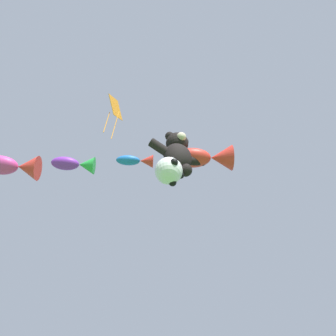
{
  "coord_description": "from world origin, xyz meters",
  "views": [
    {
      "loc": [
        -3.34,
        -1.81,
        1.34
      ],
      "look_at": [
        -0.72,
        4.03,
        10.1
      ],
      "focal_mm": 35.0,
      "sensor_mm": 36.0,
      "label": 1
    }
  ],
  "objects": [
    {
      "name": "teddy_bear_kite",
      "position": [
        0.01,
        4.7,
        12.4
      ],
      "size": [
        2.5,
        1.1,
        2.53
      ],
      "color": "black"
    },
    {
      "name": "soccer_ball_kite",
      "position": [
        -0.35,
        4.75,
        11.03
      ],
      "size": [
        1.14,
        1.13,
        1.05
      ],
      "color": "white"
    },
    {
      "name": "fish_kite_crimson",
      "position": [
        1.25,
        4.51,
        12.52
      ],
      "size": [
        2.63,
        1.89,
        1.08
      ],
      "color": "red"
    },
    {
      "name": "fish_kite_cobalt",
      "position": [
        -1.3,
        5.86,
        12.59
      ],
      "size": [
        1.63,
        1.03,
        0.56
      ],
      "color": "blue"
    },
    {
      "name": "fish_kite_violet",
      "position": [
        -3.6,
        6.99,
        12.46
      ],
      "size": [
        1.9,
        1.2,
        0.74
      ],
      "color": "purple"
    },
    {
      "name": "fish_kite_magenta",
      "position": [
        -6.03,
        8.49,
        12.83
      ],
      "size": [
        2.58,
        1.68,
        1.1
      ],
      "color": "#E53F9E"
    },
    {
      "name": "diamond_kite",
      "position": [
        -2.82,
        5.22,
        14.93
      ],
      "size": [
        1.04,
        1.05,
        3.29
      ],
      "color": "orange"
    }
  ]
}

